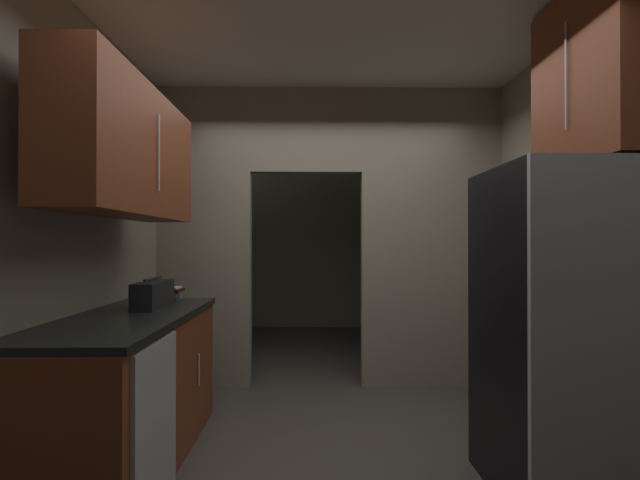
% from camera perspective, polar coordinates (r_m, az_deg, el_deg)
% --- Properties ---
extents(ground, '(20.00, 20.00, 0.00)m').
position_cam_1_polar(ground, '(3.00, 2.53, -27.19)').
color(ground, '#47423D').
extents(kitchen_overhead_slab, '(3.65, 6.88, 0.06)m').
position_cam_1_polar(kitchen_overhead_slab, '(3.45, 2.03, 25.30)').
color(kitchen_overhead_slab, silver).
extents(kitchen_partition, '(3.25, 0.12, 2.82)m').
position_cam_1_polar(kitchen_partition, '(4.13, 2.24, 2.07)').
color(kitchen_partition, gray).
rests_on(kitchen_partition, ground).
extents(adjoining_room_shell, '(3.25, 2.95, 2.82)m').
position_cam_1_polar(adjoining_room_shell, '(6.09, 0.58, 0.14)').
color(adjoining_room_shell, gray).
rests_on(adjoining_room_shell, ground).
extents(kitchen_flank_left, '(0.10, 3.94, 2.82)m').
position_cam_1_polar(kitchen_flank_left, '(2.63, -36.06, 0.92)').
color(kitchen_flank_left, gray).
rests_on(kitchen_flank_left, ground).
extents(refrigerator, '(0.75, 0.80, 1.76)m').
position_cam_1_polar(refrigerator, '(2.71, 29.41, -10.46)').
color(refrigerator, black).
rests_on(refrigerator, ground).
extents(lower_cabinet_run, '(0.68, 1.63, 0.92)m').
position_cam_1_polar(lower_cabinet_run, '(3.01, -23.94, -17.67)').
color(lower_cabinet_run, brown).
rests_on(lower_cabinet_run, ground).
extents(dishwasher, '(0.02, 0.56, 0.86)m').
position_cam_1_polar(dishwasher, '(2.50, -20.82, -22.09)').
color(dishwasher, '#B7BABC').
rests_on(dishwasher, ground).
extents(upper_cabinet_counterside, '(0.36, 1.47, 0.78)m').
position_cam_1_polar(upper_cabinet_counterside, '(2.92, -23.86, 10.48)').
color(upper_cabinet_counterside, brown).
extents(upper_cabinet_fridgeside, '(0.36, 0.82, 1.01)m').
position_cam_1_polar(upper_cabinet_fridgeside, '(3.04, 32.74, 17.71)').
color(upper_cabinet_fridgeside, brown).
extents(boombox, '(0.16, 0.44, 0.20)m').
position_cam_1_polar(boombox, '(3.18, -21.17, -6.67)').
color(boombox, black).
rests_on(boombox, lower_cabinet_run).
extents(book_stack, '(0.14, 0.17, 0.10)m').
position_cam_1_polar(book_stack, '(3.57, -18.76, -6.61)').
color(book_stack, '#2D609E').
rests_on(book_stack, lower_cabinet_run).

